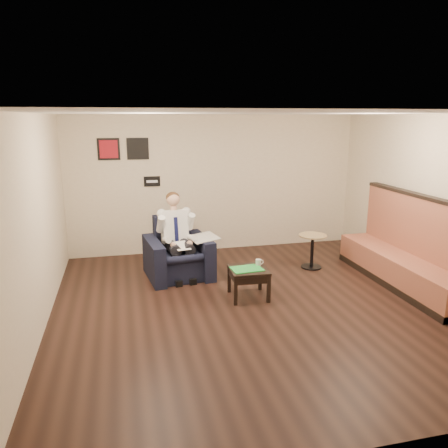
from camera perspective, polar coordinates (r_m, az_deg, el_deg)
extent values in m
plane|color=black|center=(6.68, 4.53, -10.55)|extent=(6.00, 6.00, 0.00)
cube|color=beige|center=(9.08, -1.13, 5.25)|extent=(6.00, 0.02, 2.80)
cube|color=beige|center=(3.63, 19.80, -8.82)|extent=(6.00, 0.02, 2.80)
cube|color=beige|center=(6.03, -23.45, -0.27)|extent=(0.02, 6.00, 2.80)
cube|color=beige|center=(7.70, 26.52, 2.25)|extent=(0.02, 6.00, 2.80)
cube|color=white|center=(6.09, 5.04, 14.24)|extent=(6.00, 6.00, 0.02)
cube|color=black|center=(8.87, -9.38, 5.52)|extent=(0.32, 0.02, 0.20)
cube|color=#A5141F|center=(8.78, -14.83, 9.43)|extent=(0.42, 0.03, 0.42)
cube|color=black|center=(8.79, -11.20, 9.63)|extent=(0.42, 0.03, 0.42)
cube|color=black|center=(7.68, -6.02, -3.19)|extent=(1.19, 1.19, 1.03)
cube|color=white|center=(7.42, -5.56, -2.84)|extent=(0.30, 0.37, 0.01)
cube|color=silver|center=(7.64, -2.72, -1.76)|extent=(0.54, 0.63, 0.01)
cube|color=black|center=(6.87, 3.19, -7.69)|extent=(0.61, 0.61, 0.47)
cube|color=green|center=(6.75, 3.00, -5.87)|extent=(0.50, 0.37, 0.01)
cylinder|color=white|center=(6.93, 4.50, -5.01)|extent=(0.09, 0.09, 0.10)
cube|color=black|center=(6.95, 3.32, -5.33)|extent=(0.16, 0.10, 0.01)
cube|color=#9B533C|center=(7.80, 22.44, -2.15)|extent=(0.70, 2.92, 1.49)
cylinder|color=#A08557|center=(8.30, 11.43, -3.51)|extent=(0.65, 0.65, 0.64)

